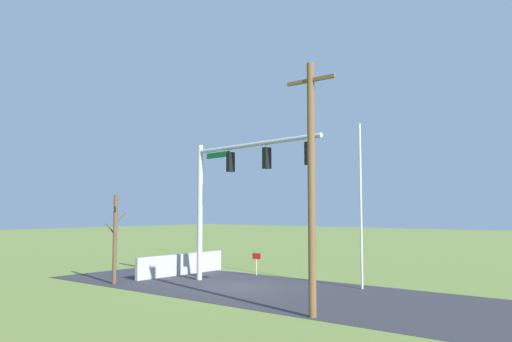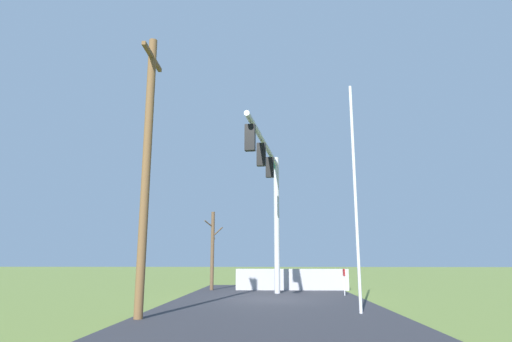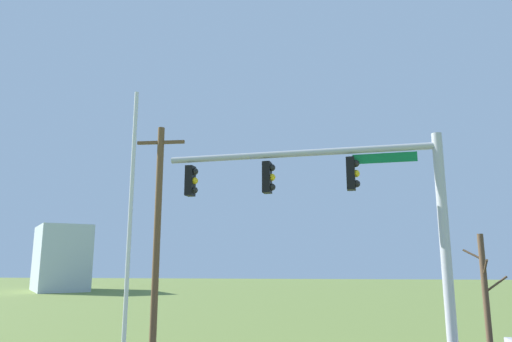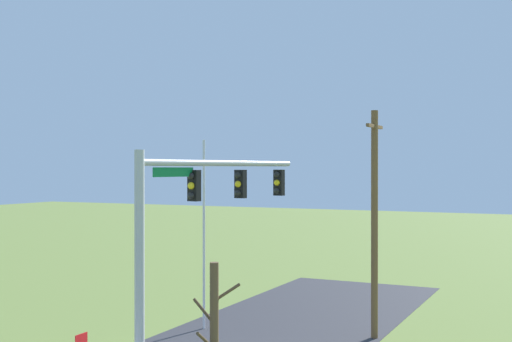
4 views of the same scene
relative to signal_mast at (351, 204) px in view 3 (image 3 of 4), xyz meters
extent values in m
cylinder|color=#B2B5BA|center=(2.43, -0.33, -1.54)|extent=(0.28, 0.28, 6.94)
cylinder|color=#B2B5BA|center=(-1.57, 0.21, 1.58)|extent=(8.02, 1.28, 0.20)
cube|color=#0F7238|center=(0.99, -0.13, 1.30)|extent=(1.79, 0.27, 0.28)
cube|color=black|center=(0.03, 0.00, 0.88)|extent=(0.29, 0.39, 0.96)
sphere|color=black|center=(0.18, -0.02, 1.18)|extent=(0.22, 0.22, 0.22)
sphere|color=yellow|center=(0.18, -0.02, 0.88)|extent=(0.22, 0.22, 0.22)
sphere|color=black|center=(0.18, -0.02, 0.58)|extent=(0.22, 0.22, 0.22)
cube|color=black|center=(-2.45, 0.33, 0.88)|extent=(0.29, 0.39, 0.96)
sphere|color=black|center=(-2.30, 0.31, 1.18)|extent=(0.22, 0.22, 0.22)
sphere|color=yellow|center=(-2.30, 0.31, 0.88)|extent=(0.22, 0.22, 0.22)
sphere|color=black|center=(-2.30, 0.31, 0.58)|extent=(0.22, 0.22, 0.22)
cube|color=black|center=(-4.93, 0.67, 0.88)|extent=(0.29, 0.39, 0.96)
sphere|color=black|center=(-4.78, 0.65, 1.18)|extent=(0.22, 0.22, 0.22)
sphere|color=yellow|center=(-4.78, 0.65, 0.88)|extent=(0.22, 0.22, 0.22)
sphere|color=black|center=(-4.78, 0.65, 0.58)|extent=(0.22, 0.22, 0.22)
cylinder|color=silver|center=(-5.44, -2.84, -1.23)|extent=(0.10, 0.10, 7.55)
cylinder|color=brown|center=(-6.96, 3.71, -0.70)|extent=(0.26, 0.26, 8.60)
cube|color=brown|center=(-6.96, 3.71, 3.00)|extent=(1.90, 0.12, 0.12)
cylinder|color=brown|center=(4.61, 3.26, -2.85)|extent=(0.20, 0.20, 4.32)
cylinder|color=brown|center=(4.98, 3.26, -2.37)|extent=(0.78, 0.07, 0.57)
cylinder|color=brown|center=(4.38, 3.46, -1.39)|extent=(0.54, 0.47, 0.39)
cylinder|color=brown|center=(4.59, 2.99, -1.82)|extent=(0.12, 0.61, 0.55)
cube|color=silver|center=(-30.46, 39.31, -1.23)|extent=(9.82, 10.51, 7.55)
camera|label=1|loc=(-16.07, 18.03, -1.48)|focal=35.10mm
camera|label=2|loc=(-19.31, -0.09, -3.35)|focal=29.62mm
camera|label=3|loc=(-1.25, -13.39, -1.62)|focal=32.32mm
camera|label=4|loc=(17.68, 10.58, 1.43)|focal=46.90mm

